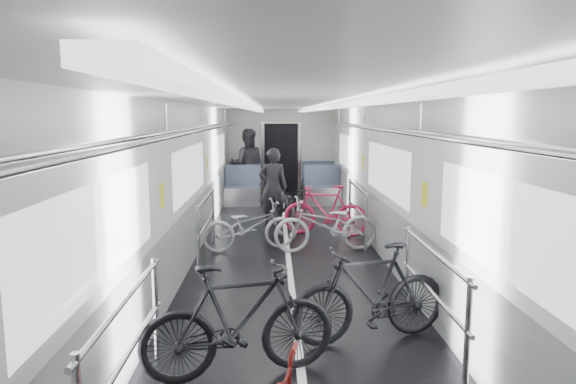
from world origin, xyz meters
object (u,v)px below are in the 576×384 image
at_px(bike_right_near, 371,293).
at_px(bike_aisle, 290,207).
at_px(bike_right_far, 325,210).
at_px(person_standing, 273,187).
at_px(bike_left_mid, 239,320).
at_px(bike_right_mid, 326,225).
at_px(person_seated, 248,164).
at_px(bike_left_far, 250,226).

xyz_separation_m(bike_right_near, bike_aisle, (-0.62, 5.30, -0.09)).
bearing_deg(bike_aisle, bike_right_near, -87.41).
relative_size(bike_right_far, bike_aisle, 1.03).
distance_m(bike_aisle, person_standing, 0.53).
distance_m(bike_left_mid, bike_right_mid, 4.22).
xyz_separation_m(bike_right_near, bike_right_mid, (-0.09, 3.37, -0.04)).
height_order(bike_left_mid, bike_right_mid, bike_left_mid).
bearing_deg(bike_right_mid, bike_right_far, 167.12).
distance_m(bike_right_mid, person_seated, 5.66).
bearing_deg(bike_right_far, bike_left_far, -36.71).
bearing_deg(bike_left_mid, bike_right_far, -27.36).
bearing_deg(bike_right_mid, bike_left_mid, -23.83).
bearing_deg(person_seated, bike_right_mid, 107.35).
height_order(bike_left_mid, bike_left_far, bike_left_mid).
bearing_deg(person_standing, bike_left_mid, 86.42).
height_order(bike_left_mid, bike_right_far, bike_left_mid).
xyz_separation_m(bike_left_mid, bike_right_near, (1.26, 0.69, -0.01)).
distance_m(bike_right_far, bike_aisle, 1.01).
relative_size(bike_right_mid, bike_aisle, 1.11).
distance_m(bike_right_near, person_standing, 5.50).
xyz_separation_m(bike_left_far, bike_right_near, (1.35, -3.51, 0.08)).
relative_size(bike_right_near, bike_right_far, 1.03).
relative_size(bike_right_near, person_standing, 1.03).
xyz_separation_m(bike_aisle, person_seated, (-1.01, 3.50, 0.53)).
height_order(bike_right_near, person_seated, person_seated).
xyz_separation_m(bike_right_far, person_seated, (-1.65, 4.28, 0.46)).
distance_m(bike_right_near, person_seated, 8.96).
xyz_separation_m(bike_left_mid, bike_left_far, (-0.10, 4.19, -0.09)).
height_order(bike_aisle, person_standing, person_standing).
bearing_deg(bike_aisle, bike_left_far, -116.24).
bearing_deg(bike_left_far, bike_right_near, -174.84).
bearing_deg(person_standing, bike_right_mid, 112.44).
relative_size(bike_left_mid, bike_aisle, 1.08).
distance_m(bike_left_far, person_seated, 5.33).
distance_m(bike_left_mid, bike_right_near, 1.43).
height_order(bike_left_far, bike_aisle, bike_left_far).
xyz_separation_m(bike_right_near, bike_right_far, (0.01, 4.52, -0.02)).
relative_size(bike_right_mid, person_seated, 0.92).
height_order(bike_right_far, person_seated, person_seated).
bearing_deg(bike_right_mid, person_standing, -164.56).
distance_m(bike_right_near, bike_aisle, 5.34).
bearing_deg(bike_left_mid, bike_right_near, -75.09).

